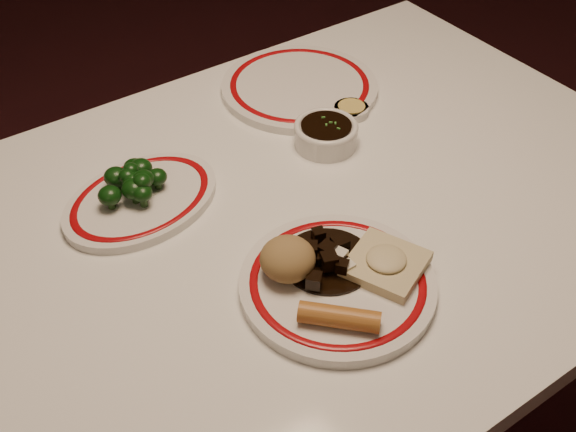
% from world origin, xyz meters
% --- Properties ---
extents(dining_table, '(1.20, 0.90, 0.75)m').
position_xyz_m(dining_table, '(0.00, 0.00, 0.66)').
color(dining_table, white).
rests_on(dining_table, ground).
extents(main_plate, '(0.35, 0.35, 0.02)m').
position_xyz_m(main_plate, '(-0.09, -0.17, 0.76)').
color(main_plate, silver).
rests_on(main_plate, dining_table).
extents(rice_mound, '(0.08, 0.08, 0.06)m').
position_xyz_m(rice_mound, '(-0.14, -0.12, 0.80)').
color(rice_mound, olive).
rests_on(rice_mound, main_plate).
extents(spring_roll, '(0.10, 0.10, 0.03)m').
position_xyz_m(spring_roll, '(-0.14, -0.23, 0.78)').
color(spring_roll, '#B06D2B').
rests_on(spring_roll, main_plate).
extents(fried_wonton, '(0.13, 0.13, 0.03)m').
position_xyz_m(fried_wonton, '(-0.02, -0.19, 0.78)').
color(fried_wonton, '#C7BA8D').
rests_on(fried_wonton, main_plate).
extents(stirfry_heap, '(0.13, 0.13, 0.03)m').
position_xyz_m(stirfry_heap, '(-0.09, -0.14, 0.78)').
color(stirfry_heap, black).
rests_on(stirfry_heap, main_plate).
extents(broccoli_plate, '(0.30, 0.27, 0.02)m').
position_xyz_m(broccoli_plate, '(-0.24, 0.15, 0.76)').
color(broccoli_plate, silver).
rests_on(broccoli_plate, dining_table).
extents(broccoli_pile, '(0.12, 0.11, 0.05)m').
position_xyz_m(broccoli_pile, '(-0.24, 0.16, 0.79)').
color(broccoli_pile, '#23471C').
rests_on(broccoli_pile, broccoli_plate).
extents(soy_bowl, '(0.11, 0.11, 0.04)m').
position_xyz_m(soy_bowl, '(0.10, 0.11, 0.77)').
color(soy_bowl, silver).
rests_on(soy_bowl, dining_table).
extents(sweet_sour_dish, '(0.06, 0.06, 0.02)m').
position_xyz_m(sweet_sour_dish, '(0.14, 0.15, 0.76)').
color(sweet_sour_dish, silver).
rests_on(sweet_sour_dish, dining_table).
extents(mustard_dish, '(0.06, 0.06, 0.02)m').
position_xyz_m(mustard_dish, '(0.20, 0.16, 0.76)').
color(mustard_dish, silver).
rests_on(mustard_dish, dining_table).
extents(far_plate, '(0.37, 0.37, 0.02)m').
position_xyz_m(far_plate, '(0.17, 0.28, 0.76)').
color(far_plate, silver).
rests_on(far_plate, dining_table).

